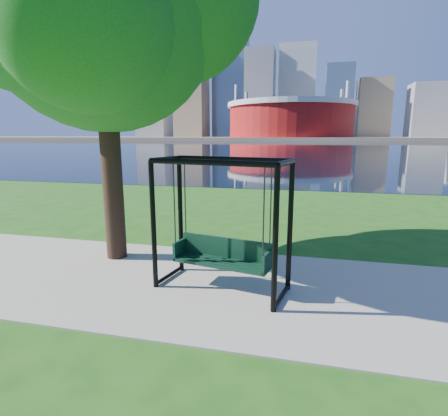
% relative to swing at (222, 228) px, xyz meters
% --- Properties ---
extents(ground, '(900.00, 900.00, 0.00)m').
position_rel_swing_xyz_m(ground, '(-0.18, 0.57, -1.18)').
color(ground, '#1E5114').
rests_on(ground, ground).
extents(path, '(120.00, 4.00, 0.03)m').
position_rel_swing_xyz_m(path, '(-0.18, 0.07, -1.16)').
color(path, '#9E937F').
rests_on(path, ground).
extents(river, '(900.00, 180.00, 0.02)m').
position_rel_swing_xyz_m(river, '(-0.18, 102.57, -1.17)').
color(river, black).
rests_on(river, ground).
extents(far_bank, '(900.00, 228.00, 2.00)m').
position_rel_swing_xyz_m(far_bank, '(-0.18, 306.57, -0.18)').
color(far_bank, '#937F60').
rests_on(far_bank, ground).
extents(stadium, '(83.00, 83.00, 32.00)m').
position_rel_swing_xyz_m(stadium, '(-10.18, 235.57, 13.05)').
color(stadium, maroon).
rests_on(stadium, far_bank).
extents(skyline, '(392.00, 66.00, 96.50)m').
position_rel_swing_xyz_m(skyline, '(-4.45, 319.97, 34.71)').
color(skyline, gray).
rests_on(skyline, far_bank).
extents(swing, '(2.54, 1.47, 2.44)m').
position_rel_swing_xyz_m(swing, '(0.00, 0.00, 0.00)').
color(swing, black).
rests_on(swing, ground).
extents(park_tree, '(6.37, 5.76, 7.92)m').
position_rel_swing_xyz_m(park_tree, '(-2.86, 1.15, 4.32)').
color(park_tree, black).
rests_on(park_tree, ground).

